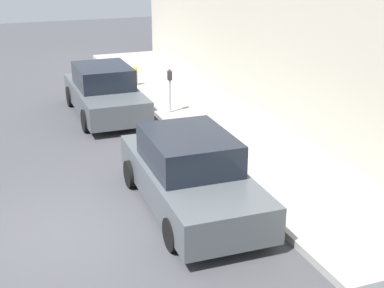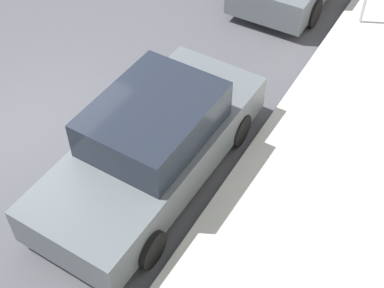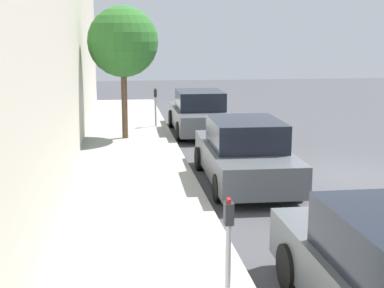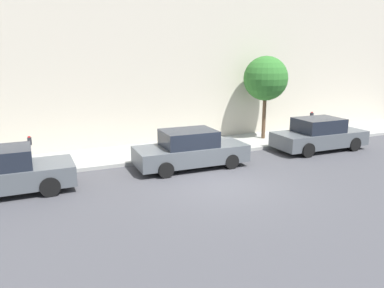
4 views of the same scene
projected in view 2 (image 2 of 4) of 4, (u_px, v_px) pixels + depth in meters
ground_plane at (42, 129)px, 9.73m from camera, size 60.00×60.00×0.00m
sidewalk at (296, 245)px, 7.95m from camera, size 2.94×32.00×0.15m
parked_sedan_second at (153, 144)px, 8.48m from camera, size 1.92×4.54×1.54m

